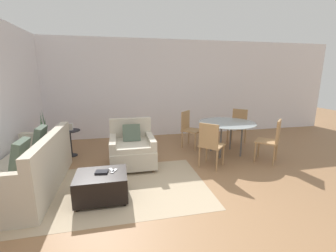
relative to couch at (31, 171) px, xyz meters
name	(u,v)px	position (x,y,z in m)	size (l,w,h in m)	color
ground_plane	(180,210)	(2.16, -1.08, -0.30)	(20.00, 20.00, 0.00)	#936B47
wall_back	(145,89)	(2.16, 2.80, 1.07)	(12.00, 0.06, 2.75)	white
area_rug	(120,188)	(1.38, -0.29, -0.30)	(2.77, 1.87, 0.01)	tan
couch	(31,171)	(0.00, 0.00, 0.00)	(0.92, 2.09, 0.91)	beige
armchair	(132,149)	(1.64, 0.64, 0.04)	(0.86, 0.94, 0.89)	beige
ottoman	(102,185)	(1.12, -0.57, -0.08)	(0.73, 0.59, 0.40)	black
book_stack	(102,172)	(1.12, -0.53, 0.11)	(0.19, 0.15, 0.03)	black
tv_remote_primary	(114,171)	(1.30, -0.52, 0.10)	(0.10, 0.15, 0.01)	#B7B7BC
tv_remote_secondary	(112,170)	(1.26, -0.48, 0.10)	(0.10, 0.16, 0.01)	#B7B7BC
potted_plant	(46,147)	(-0.20, 1.53, -0.08)	(0.36, 0.36, 1.08)	maroon
side_table	(70,138)	(0.33, 1.44, 0.11)	(0.44, 0.44, 0.59)	black
picture_frame	(69,127)	(0.33, 1.44, 0.36)	(0.16, 0.06, 0.16)	silver
dining_table	(227,125)	(3.77, 0.83, 0.37)	(1.26, 1.26, 0.73)	#99A8AD
dining_chair_near_left	(210,142)	(3.09, 0.16, 0.22)	(0.59, 0.59, 0.90)	tan
dining_chair_near_right	(272,138)	(4.44, 0.16, 0.22)	(0.59, 0.59, 0.90)	tan
dining_chair_far_left	(189,127)	(3.09, 1.51, 0.22)	(0.59, 0.59, 0.90)	tan
dining_chair_far_right	(238,124)	(4.44, 1.51, 0.22)	(0.59, 0.59, 0.90)	tan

